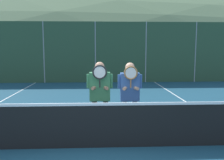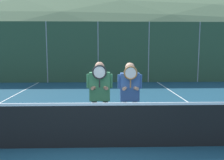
{
  "view_description": "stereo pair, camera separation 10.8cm",
  "coord_description": "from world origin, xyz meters",
  "px_view_note": "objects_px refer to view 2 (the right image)",
  "views": [
    {
      "loc": [
        0.28,
        -4.99,
        2.07
      ],
      "look_at": [
        0.56,
        0.93,
        1.3
      ],
      "focal_mm": 40.0,
      "sensor_mm": 36.0,
      "label": 1
    },
    {
      "loc": [
        0.39,
        -4.99,
        2.07
      ],
      "look_at": [
        0.56,
        0.93,
        1.3
      ],
      "focal_mm": 40.0,
      "sensor_mm": 36.0,
      "label": 2
    }
  ],
  "objects_px": {
    "car_far_left": "(18,64)",
    "car_left_of_center": "(96,64)",
    "player_center_left": "(130,92)",
    "player_leftmost": "(100,91)",
    "car_center": "(172,64)"
  },
  "relations": [
    {
      "from": "car_far_left",
      "to": "player_leftmost",
      "type": "bearing_deg",
      "value": -63.17
    },
    {
      "from": "player_center_left",
      "to": "car_center",
      "type": "distance_m",
      "value": 12.81
    },
    {
      "from": "car_far_left",
      "to": "car_center",
      "type": "xyz_separation_m",
      "value": [
        10.9,
        0.34,
        0.0
      ]
    },
    {
      "from": "player_center_left",
      "to": "car_center",
      "type": "bearing_deg",
      "value": 70.62
    },
    {
      "from": "player_leftmost",
      "to": "player_center_left",
      "type": "relative_size",
      "value": 1.01
    },
    {
      "from": "player_center_left",
      "to": "car_far_left",
      "type": "height_order",
      "value": "car_far_left"
    },
    {
      "from": "car_left_of_center",
      "to": "player_center_left",
      "type": "bearing_deg",
      "value": -84.08
    },
    {
      "from": "player_center_left",
      "to": "car_left_of_center",
      "type": "xyz_separation_m",
      "value": [
        -1.22,
        11.82,
        -0.1
      ]
    },
    {
      "from": "car_center",
      "to": "player_leftmost",
      "type": "bearing_deg",
      "value": -112.3
    },
    {
      "from": "car_far_left",
      "to": "car_left_of_center",
      "type": "distance_m",
      "value": 5.42
    },
    {
      "from": "player_leftmost",
      "to": "car_left_of_center",
      "type": "distance_m",
      "value": 11.83
    },
    {
      "from": "player_leftmost",
      "to": "car_left_of_center",
      "type": "relative_size",
      "value": 0.39
    },
    {
      "from": "player_center_left",
      "to": "car_center",
      "type": "xyz_separation_m",
      "value": [
        4.25,
        12.09,
        -0.09
      ]
    },
    {
      "from": "car_far_left",
      "to": "player_center_left",
      "type": "bearing_deg",
      "value": -60.5
    },
    {
      "from": "car_left_of_center",
      "to": "car_center",
      "type": "distance_m",
      "value": 5.48
    }
  ]
}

